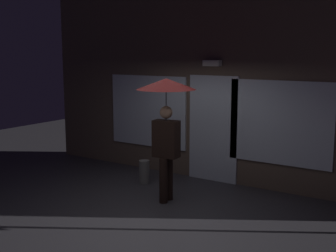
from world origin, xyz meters
TOP-DOWN VIEW (x-y plane):
  - ground_plane at (0.00, 0.00)m, footprint 18.00×18.00m
  - building_facade at (-0.00, 2.34)m, footprint 8.74×0.48m
  - person_with_umbrella at (-0.08, 0.55)m, footprint 1.05×1.05m
  - sidewalk_bollard at (-1.06, 1.21)m, footprint 0.21×0.21m

SIDE VIEW (x-z plane):
  - ground_plane at x=0.00m, z-range 0.00..0.00m
  - sidewalk_bollard at x=-1.06m, z-range 0.00..0.48m
  - person_with_umbrella at x=-0.08m, z-range 0.59..2.82m
  - building_facade at x=0.00m, z-range -0.02..4.07m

